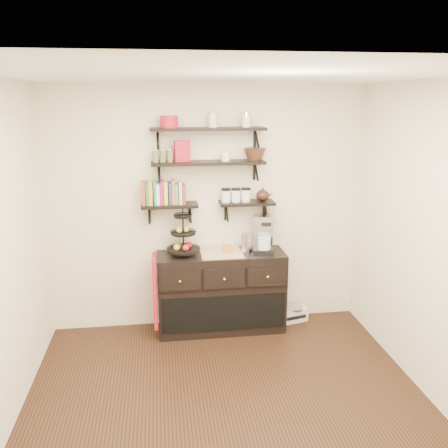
% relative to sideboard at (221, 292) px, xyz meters
% --- Properties ---
extents(floor, '(3.50, 3.50, 0.00)m').
position_rel_sideboard_xyz_m(floor, '(-0.12, -1.51, -0.45)').
color(floor, black).
rests_on(floor, ground).
extents(ceiling, '(3.50, 3.50, 0.02)m').
position_rel_sideboard_xyz_m(ceiling, '(-0.12, -1.51, 2.25)').
color(ceiling, white).
rests_on(ceiling, back_wall).
extents(back_wall, '(3.50, 0.02, 2.70)m').
position_rel_sideboard_xyz_m(back_wall, '(-0.12, 0.24, 0.90)').
color(back_wall, beige).
rests_on(back_wall, ground).
extents(right_wall, '(0.02, 3.50, 2.70)m').
position_rel_sideboard_xyz_m(right_wall, '(1.63, -1.51, 0.90)').
color(right_wall, beige).
rests_on(right_wall, ground).
extents(shelf_top, '(1.20, 0.27, 0.23)m').
position_rel_sideboard_xyz_m(shelf_top, '(-0.12, 0.10, 1.78)').
color(shelf_top, black).
rests_on(shelf_top, back_wall).
extents(shelf_mid, '(1.20, 0.27, 0.23)m').
position_rel_sideboard_xyz_m(shelf_mid, '(-0.12, 0.10, 1.43)').
color(shelf_mid, black).
rests_on(shelf_mid, back_wall).
extents(shelf_low_left, '(0.60, 0.25, 0.23)m').
position_rel_sideboard_xyz_m(shelf_low_left, '(-0.54, 0.12, 0.98)').
color(shelf_low_left, black).
rests_on(shelf_low_left, back_wall).
extents(shelf_low_right, '(0.60, 0.25, 0.23)m').
position_rel_sideboard_xyz_m(shelf_low_right, '(0.30, 0.12, 0.98)').
color(shelf_low_right, black).
rests_on(shelf_low_right, back_wall).
extents(cookbooks, '(0.43, 0.15, 0.26)m').
position_rel_sideboard_xyz_m(cookbooks, '(-0.59, 0.12, 1.11)').
color(cookbooks, '#A33E25').
rests_on(cookbooks, shelf_low_left).
extents(glass_canisters, '(0.32, 0.10, 0.13)m').
position_rel_sideboard_xyz_m(glass_canisters, '(0.18, 0.12, 1.06)').
color(glass_canisters, silver).
rests_on(glass_canisters, shelf_low_right).
extents(sideboard, '(1.40, 0.50, 0.92)m').
position_rel_sideboard_xyz_m(sideboard, '(0.00, 0.00, 0.00)').
color(sideboard, black).
rests_on(sideboard, floor).
extents(fruit_stand, '(0.35, 0.35, 0.52)m').
position_rel_sideboard_xyz_m(fruit_stand, '(-0.41, 0.00, 0.63)').
color(fruit_stand, black).
rests_on(fruit_stand, sideboard).
extents(candle, '(0.08, 0.08, 0.08)m').
position_rel_sideboard_xyz_m(candle, '(0.07, 0.00, 0.50)').
color(candle, '#9A6423').
rests_on(candle, sideboard).
extents(coffee_maker, '(0.26, 0.26, 0.42)m').
position_rel_sideboard_xyz_m(coffee_maker, '(0.47, 0.03, 0.65)').
color(coffee_maker, black).
rests_on(coffee_maker, sideboard).
extents(thermal_carafe, '(0.11, 0.11, 0.22)m').
position_rel_sideboard_xyz_m(thermal_carafe, '(0.27, -0.02, 0.56)').
color(thermal_carafe, silver).
rests_on(thermal_carafe, sideboard).
extents(apron, '(0.04, 0.33, 0.77)m').
position_rel_sideboard_xyz_m(apron, '(-0.73, -0.10, 0.10)').
color(apron, maroon).
rests_on(apron, sideboard).
extents(radio, '(0.32, 0.23, 0.17)m').
position_rel_sideboard_xyz_m(radio, '(0.88, 0.07, -0.37)').
color(radio, silver).
rests_on(radio, floor).
extents(recipe_box, '(0.17, 0.09, 0.22)m').
position_rel_sideboard_xyz_m(recipe_box, '(-0.40, 0.10, 1.56)').
color(recipe_box, '#AC1329').
rests_on(recipe_box, shelf_mid).
extents(walnut_bowl, '(0.24, 0.24, 0.13)m').
position_rel_sideboard_xyz_m(walnut_bowl, '(0.38, 0.10, 1.51)').
color(walnut_bowl, black).
rests_on(walnut_bowl, shelf_mid).
extents(ramekins, '(0.09, 0.09, 0.10)m').
position_rel_sideboard_xyz_m(ramekins, '(0.06, 0.10, 1.50)').
color(ramekins, white).
rests_on(ramekins, shelf_mid).
extents(teapot, '(0.20, 0.15, 0.15)m').
position_rel_sideboard_xyz_m(teapot, '(0.47, 0.12, 1.07)').
color(teapot, black).
rests_on(teapot, shelf_low_right).
extents(red_pot, '(0.18, 0.18, 0.12)m').
position_rel_sideboard_xyz_m(red_pot, '(-0.52, 0.10, 1.86)').
color(red_pot, '#AC1329').
rests_on(red_pot, shelf_top).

